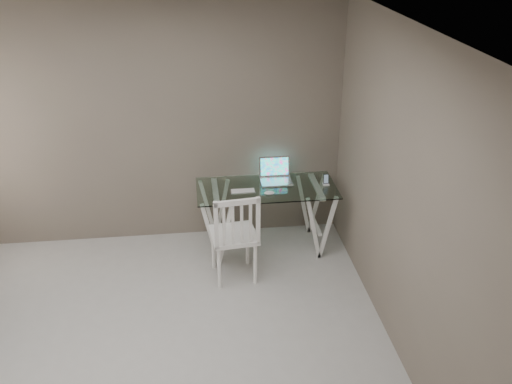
% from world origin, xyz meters
% --- Properties ---
extents(room, '(4.50, 4.52, 2.71)m').
position_xyz_m(room, '(-0.06, 0.02, 1.72)').
color(room, '#AAA7A2').
rests_on(room, ground).
extents(desk, '(1.50, 0.70, 0.75)m').
position_xyz_m(desk, '(1.11, 1.82, 0.38)').
color(desk, silver).
rests_on(desk, ground).
extents(chair, '(0.50, 0.50, 0.99)m').
position_xyz_m(chair, '(0.72, 1.23, 0.55)').
color(chair, white).
rests_on(chair, ground).
extents(laptop, '(0.34, 0.29, 0.24)m').
position_xyz_m(laptop, '(1.24, 2.01, 0.80)').
color(laptop, silver).
rests_on(laptop, desk).
extents(keyboard, '(0.27, 0.11, 0.01)m').
position_xyz_m(keyboard, '(0.85, 1.76, 0.75)').
color(keyboard, silver).
rests_on(keyboard, desk).
extents(mouse, '(0.11, 0.07, 0.04)m').
position_xyz_m(mouse, '(1.12, 1.66, 0.76)').
color(mouse, silver).
rests_on(mouse, desk).
extents(phone_dock, '(0.07, 0.07, 0.12)m').
position_xyz_m(phone_dock, '(1.76, 1.82, 0.78)').
color(phone_dock, white).
rests_on(phone_dock, desk).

